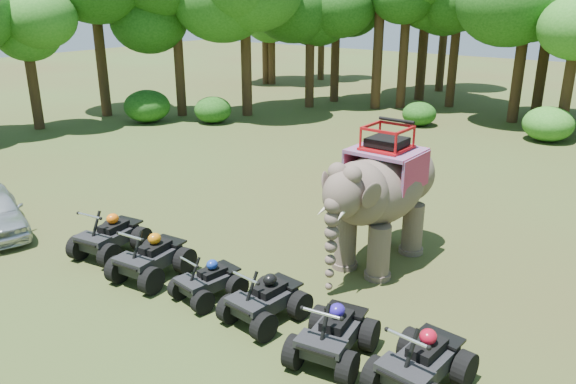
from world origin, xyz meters
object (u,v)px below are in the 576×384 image
(atv_2, at_px, (208,276))
(atv_3, at_px, (265,293))
(atv_5, at_px, (422,355))
(atv_1, at_px, (151,252))
(elephant, at_px, (382,194))
(atv_0, at_px, (109,231))
(atv_4, at_px, (333,327))

(atv_2, relative_size, atv_3, 0.88)
(atv_3, height_order, atv_5, atv_5)
(atv_5, bearing_deg, atv_1, -174.28)
(elephant, distance_m, atv_2, 4.88)
(atv_0, height_order, atv_4, atv_0)
(atv_1, distance_m, atv_5, 7.11)
(atv_1, relative_size, atv_3, 1.07)
(atv_1, height_order, atv_2, atv_1)
(atv_4, xyz_separation_m, atv_5, (1.73, 0.17, 0.01))
(atv_1, distance_m, atv_4, 5.38)
(atv_4, distance_m, atv_5, 1.74)
(atv_0, distance_m, atv_5, 9.03)
(elephant, bearing_deg, atv_2, -116.94)
(atv_2, height_order, atv_4, atv_4)
(atv_1, relative_size, atv_2, 1.22)
(atv_1, xyz_separation_m, atv_2, (1.84, 0.09, -0.13))
(atv_1, xyz_separation_m, atv_3, (3.49, 0.13, -0.05))
(elephant, distance_m, atv_5, 5.30)
(atv_1, bearing_deg, atv_3, -3.52)
(atv_3, distance_m, atv_4, 1.91)
(atv_0, relative_size, atv_5, 1.00)
(atv_2, bearing_deg, atv_0, -172.71)
(atv_0, bearing_deg, atv_1, -14.85)
(elephant, xyz_separation_m, atv_2, (-2.27, -4.13, -1.28))
(elephant, relative_size, atv_5, 2.36)
(atv_2, bearing_deg, atv_1, -167.90)
(atv_1, height_order, atv_5, atv_1)
(elephant, relative_size, atv_2, 2.88)
(atv_1, bearing_deg, elephant, 40.16)
(elephant, xyz_separation_m, atv_4, (1.27, -4.37, -1.17))
(atv_1, bearing_deg, atv_0, 167.81)
(atv_4, bearing_deg, atv_2, 167.36)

